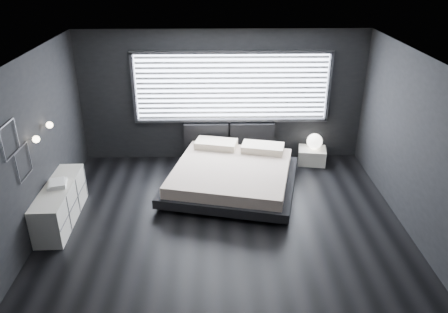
{
  "coord_description": "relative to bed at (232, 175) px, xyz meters",
  "views": [
    {
      "loc": [
        -0.15,
        -6.12,
        4.21
      ],
      "look_at": [
        0.0,
        0.85,
        0.9
      ],
      "focal_mm": 35.0,
      "sensor_mm": 36.0,
      "label": 1
    }
  ],
  "objects": [
    {
      "name": "bed",
      "position": [
        0.0,
        0.0,
        0.0
      ],
      "size": [
        2.83,
        2.75,
        0.62
      ],
      "color": "black",
      "rests_on": "ground"
    },
    {
      "name": "book_stack",
      "position": [
        -2.94,
        -1.04,
        0.42
      ],
      "size": [
        0.36,
        0.43,
        0.08
      ],
      "color": "white",
      "rests_on": "dresser"
    },
    {
      "name": "orb_lamp",
      "position": [
        1.81,
        1.09,
        0.21
      ],
      "size": [
        0.33,
        0.33,
        0.33
      ],
      "primitive_type": "sphere",
      "color": "white",
      "rests_on": "nightstand"
    },
    {
      "name": "room",
      "position": [
        -0.16,
        -1.32,
        1.11
      ],
      "size": [
        6.04,
        6.0,
        2.8
      ],
      "color": "black",
      "rests_on": "ground"
    },
    {
      "name": "sconce_near",
      "position": [
        -3.04,
        -1.27,
        1.31
      ],
      "size": [
        0.18,
        0.11,
        0.11
      ],
      "color": "silver",
      "rests_on": "ground"
    },
    {
      "name": "headboard",
      "position": [
        -0.01,
        1.32,
        0.28
      ],
      "size": [
        1.96,
        0.16,
        0.52
      ],
      "color": "black",
      "rests_on": "ground"
    },
    {
      "name": "sconce_far",
      "position": [
        -3.04,
        -0.67,
        1.31
      ],
      "size": [
        0.18,
        0.11,
        0.11
      ],
      "color": "silver",
      "rests_on": "ground"
    },
    {
      "name": "wall_art_upper",
      "position": [
        -3.13,
        -1.87,
        1.56
      ],
      "size": [
        0.01,
        0.48,
        0.48
      ],
      "color": "#47474C",
      "rests_on": "ground"
    },
    {
      "name": "window",
      "position": [
        0.04,
        1.38,
        1.32
      ],
      "size": [
        4.14,
        0.09,
        1.52
      ],
      "color": "white",
      "rests_on": "ground"
    },
    {
      "name": "wall_art_lower",
      "position": [
        -3.13,
        -1.62,
        1.09
      ],
      "size": [
        0.01,
        0.48,
        0.48
      ],
      "color": "#47474C",
      "rests_on": "ground"
    },
    {
      "name": "dresser",
      "position": [
        -2.94,
        -1.07,
        0.05
      ],
      "size": [
        0.51,
        1.68,
        0.67
      ],
      "color": "silver",
      "rests_on": "ground"
    },
    {
      "name": "nightstand",
      "position": [
        1.78,
        1.07,
        -0.12
      ],
      "size": [
        0.65,
        0.57,
        0.34
      ],
      "primitive_type": "cube",
      "rotation": [
        0.0,
        0.0,
        -0.16
      ],
      "color": "silver",
      "rests_on": "ground"
    }
  ]
}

